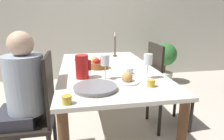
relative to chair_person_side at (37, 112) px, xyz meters
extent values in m
plane|color=beige|center=(0.65, 0.35, -0.50)|extent=(20.00, 20.00, 0.00)
cube|color=beige|center=(0.65, 2.52, 0.80)|extent=(10.00, 0.06, 2.60)
cube|color=silver|center=(0.65, 0.35, 0.24)|extent=(0.94, 1.70, 0.03)
cylinder|color=brown|center=(0.24, 1.15, -0.14)|extent=(0.07, 0.07, 0.73)
cylinder|color=brown|center=(1.06, 1.15, -0.14)|extent=(0.07, 0.07, 0.73)
cylinder|color=black|center=(-0.27, 0.19, -0.30)|extent=(0.04, 0.04, 0.41)
cylinder|color=black|center=(0.10, 0.19, -0.30)|extent=(0.04, 0.04, 0.41)
cube|color=black|center=(-0.08, 0.00, -0.08)|extent=(0.42, 0.42, 0.03)
cube|color=black|center=(0.12, 0.00, 0.20)|extent=(0.03, 0.39, 0.55)
cylinder|color=black|center=(1.56, 0.59, -0.30)|extent=(0.04, 0.04, 0.41)
cylinder|color=black|center=(1.56, 0.22, -0.30)|extent=(0.04, 0.04, 0.41)
cylinder|color=black|center=(1.19, 0.59, -0.30)|extent=(0.04, 0.04, 0.41)
cylinder|color=black|center=(1.19, 0.22, -0.30)|extent=(0.04, 0.04, 0.41)
cube|color=black|center=(1.38, 0.41, -0.08)|extent=(0.42, 0.42, 0.03)
cube|color=black|center=(1.18, 0.41, 0.20)|extent=(0.03, 0.39, 0.55)
cylinder|color=#33333D|center=(-0.23, 0.08, -0.29)|extent=(0.09, 0.09, 0.44)
cube|color=#33333D|center=(-0.15, 0.00, -0.02)|extent=(0.30, 0.34, 0.11)
cylinder|color=#9EA8B7|center=(-0.06, 0.00, 0.25)|extent=(0.30, 0.30, 0.46)
sphere|color=#D6AD8E|center=(-0.06, 0.00, 0.57)|extent=(0.19, 0.19, 0.19)
cylinder|color=#D6AD8E|center=(-0.16, 0.21, 0.37)|extent=(0.25, 0.06, 0.20)
cylinder|color=red|center=(0.38, 0.07, 0.35)|extent=(0.11, 0.11, 0.20)
cube|color=red|center=(0.45, 0.07, 0.36)|extent=(0.02, 0.02, 0.09)
cone|color=red|center=(0.34, 0.07, 0.43)|extent=(0.04, 0.04, 0.04)
cylinder|color=white|center=(0.93, -0.04, 0.25)|extent=(0.07, 0.07, 0.00)
cylinder|color=white|center=(0.93, -0.04, 0.32)|extent=(0.01, 0.01, 0.12)
cylinder|color=white|center=(0.93, -0.04, 0.42)|extent=(0.07, 0.07, 0.09)
cylinder|color=white|center=(0.57, 0.00, 0.25)|extent=(0.07, 0.07, 0.00)
cylinder|color=white|center=(0.57, 0.00, 0.32)|extent=(0.01, 0.01, 0.12)
cylinder|color=white|center=(0.57, 0.00, 0.42)|extent=(0.07, 0.07, 0.09)
cylinder|color=gold|center=(0.57, 0.00, 0.40)|extent=(0.06, 0.06, 0.05)
cylinder|color=silver|center=(0.80, 0.11, 0.26)|extent=(0.13, 0.13, 0.01)
cylinder|color=silver|center=(0.80, 0.11, 0.28)|extent=(0.07, 0.07, 0.05)
cube|color=silver|center=(0.84, 0.11, 0.29)|extent=(0.01, 0.01, 0.03)
cylinder|color=gray|center=(0.46, -0.23, 0.26)|extent=(0.31, 0.31, 0.02)
cylinder|color=gray|center=(0.46, -0.23, 0.28)|extent=(0.32, 0.32, 0.01)
cylinder|color=silver|center=(0.73, -0.11, 0.26)|extent=(0.19, 0.19, 0.01)
sphere|color=tan|center=(0.73, -0.11, 0.29)|extent=(0.09, 0.09, 0.09)
cylinder|color=gold|center=(0.88, -0.24, 0.28)|extent=(0.06, 0.06, 0.05)
cylinder|color=gold|center=(0.88, -0.24, 0.30)|extent=(0.06, 0.06, 0.01)
cylinder|color=gold|center=(0.27, -0.43, 0.28)|extent=(0.06, 0.06, 0.05)
cylinder|color=gold|center=(0.27, -0.43, 0.30)|extent=(0.06, 0.06, 0.01)
cylinder|color=brown|center=(0.56, 0.37, 0.28)|extent=(0.19, 0.19, 0.06)
sphere|color=red|center=(0.60, 0.37, 0.33)|extent=(0.06, 0.06, 0.06)
sphere|color=gold|center=(0.53, 0.40, 0.33)|extent=(0.06, 0.06, 0.06)
sphere|color=red|center=(0.54, 0.33, 0.33)|extent=(0.06, 0.06, 0.06)
cylinder|color=#4C4238|center=(0.84, 0.93, 0.26)|extent=(0.06, 0.06, 0.01)
cylinder|color=#4C4238|center=(0.84, 0.93, 0.39)|extent=(0.02, 0.02, 0.24)
cylinder|color=beige|center=(0.84, 0.93, 0.54)|extent=(0.02, 0.02, 0.05)
cylinder|color=beige|center=(2.00, 1.88, -0.40)|extent=(0.32, 0.32, 0.21)
cylinder|color=brown|center=(2.00, 1.88, -0.21)|extent=(0.04, 0.04, 0.17)
sphere|color=#2D6B2D|center=(2.00, 1.88, 0.06)|extent=(0.42, 0.42, 0.42)
camera|label=1|loc=(0.34, -1.58, 0.77)|focal=32.00mm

